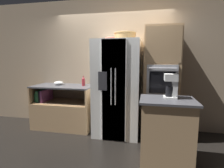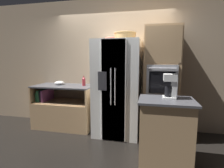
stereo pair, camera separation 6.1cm
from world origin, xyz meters
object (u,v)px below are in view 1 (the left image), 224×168
(refrigerator, at_px, (117,88))
(wall_oven, at_px, (160,83))
(bottle_tall, at_px, (83,81))
(wicker_basket, at_px, (125,36))
(coffee_maker, at_px, (172,85))
(mixing_bowl, at_px, (59,83))
(fruit_bowl, at_px, (111,38))

(refrigerator, height_order, wall_oven, wall_oven)
(refrigerator, xyz_separation_m, bottle_tall, (-0.76, 0.13, 0.10))
(wall_oven, bearing_deg, bottle_tall, 177.57)
(wicker_basket, relative_size, coffee_maker, 1.22)
(wall_oven, height_order, mixing_bowl, wall_oven)
(bottle_tall, bearing_deg, coffee_maker, -29.76)
(refrigerator, height_order, fruit_bowl, fruit_bowl)
(wall_oven, height_order, wicker_basket, wall_oven)
(bottle_tall, bearing_deg, refrigerator, -9.47)
(refrigerator, bearing_deg, fruit_bowl, -152.90)
(bottle_tall, distance_m, coffee_maker, 1.95)
(refrigerator, relative_size, wicker_basket, 4.46)
(wall_oven, height_order, bottle_tall, wall_oven)
(bottle_tall, relative_size, coffee_maker, 0.62)
(bottle_tall, bearing_deg, fruit_bowl, -16.41)
(wicker_basket, relative_size, fruit_bowl, 1.86)
(fruit_bowl, height_order, mixing_bowl, fruit_bowl)
(bottle_tall, height_order, mixing_bowl, bottle_tall)
(wicker_basket, xyz_separation_m, bottle_tall, (-0.91, 0.14, -0.91))
(wall_oven, relative_size, coffee_maker, 6.10)
(refrigerator, height_order, coffee_maker, refrigerator)
(wicker_basket, bearing_deg, mixing_bowl, 174.02)
(mixing_bowl, bearing_deg, refrigerator, -6.10)
(mixing_bowl, distance_m, coffee_maker, 2.50)
(fruit_bowl, xyz_separation_m, coffee_maker, (1.05, -0.78, -0.75))
(wicker_basket, bearing_deg, coffee_maker, -46.61)
(wicker_basket, relative_size, bottle_tall, 1.97)
(refrigerator, distance_m, fruit_bowl, 0.98)
(refrigerator, distance_m, wall_oven, 0.84)
(fruit_bowl, xyz_separation_m, bottle_tall, (-0.64, 0.19, -0.86))
(bottle_tall, distance_m, mixing_bowl, 0.60)
(refrigerator, distance_m, mixing_bowl, 1.37)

